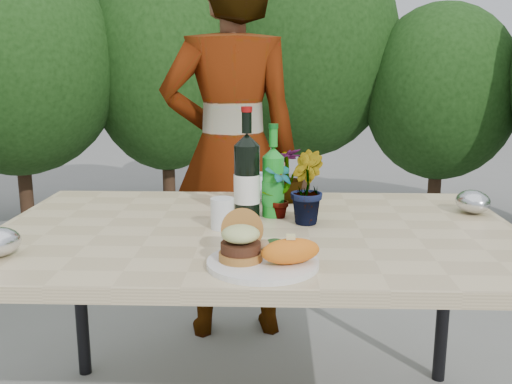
{
  "coord_description": "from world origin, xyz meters",
  "views": [
    {
      "loc": [
        0.05,
        -1.69,
        1.24
      ],
      "look_at": [
        0.0,
        -0.08,
        0.88
      ],
      "focal_mm": 40.0,
      "sensor_mm": 36.0,
      "label": 1
    }
  ],
  "objects_px": {
    "patio_table": "(257,245)",
    "person": "(232,153)",
    "dinner_plate": "(263,263)",
    "wine_bottle": "(247,177)"
  },
  "relations": [
    {
      "from": "patio_table",
      "to": "person",
      "type": "relative_size",
      "value": 0.94
    },
    {
      "from": "dinner_plate",
      "to": "wine_bottle",
      "type": "distance_m",
      "value": 0.49
    },
    {
      "from": "patio_table",
      "to": "wine_bottle",
      "type": "bearing_deg",
      "value": 105.58
    },
    {
      "from": "patio_table",
      "to": "wine_bottle",
      "type": "xyz_separation_m",
      "value": [
        -0.04,
        0.13,
        0.19
      ]
    },
    {
      "from": "patio_table",
      "to": "dinner_plate",
      "type": "bearing_deg",
      "value": -85.7
    },
    {
      "from": "dinner_plate",
      "to": "person",
      "type": "distance_m",
      "value": 1.2
    },
    {
      "from": "patio_table",
      "to": "dinner_plate",
      "type": "relative_size",
      "value": 5.71
    },
    {
      "from": "patio_table",
      "to": "person",
      "type": "distance_m",
      "value": 0.87
    },
    {
      "from": "wine_bottle",
      "to": "person",
      "type": "relative_size",
      "value": 0.21
    },
    {
      "from": "patio_table",
      "to": "wine_bottle",
      "type": "relative_size",
      "value": 4.44
    }
  ]
}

